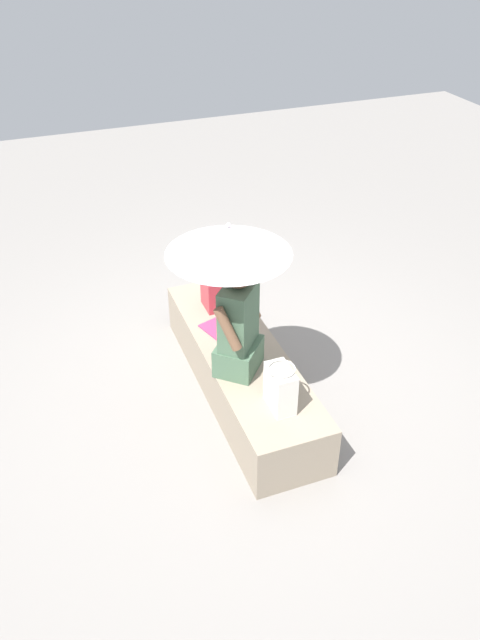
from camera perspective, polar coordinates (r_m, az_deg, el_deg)
name	(u,v)px	position (r m, az deg, el deg)	size (l,w,h in m)	color
ground_plane	(241,390)	(5.05, 0.13, -6.43)	(14.00, 14.00, 0.00)	gray
stone_bench	(241,370)	(4.92, 0.13, -4.60)	(2.12, 0.59, 0.42)	gray
person_seated	(238,325)	(4.38, -0.15, -0.43)	(0.48, 0.46, 0.90)	#47664C
parasol	(229,241)	(4.05, -1.05, 7.25)	(0.84, 0.84, 1.17)	#B7B7BC
handbag_black	(214,292)	(5.20, -2.40, 2.56)	(0.23, 0.17, 0.30)	#B2333D
tote_bag_canvas	(280,388)	(4.20, 3.70, -6.20)	(0.25, 0.19, 0.34)	silver
magazine	(218,329)	(5.00, -2.00, -0.84)	(0.28, 0.20, 0.01)	#D83866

